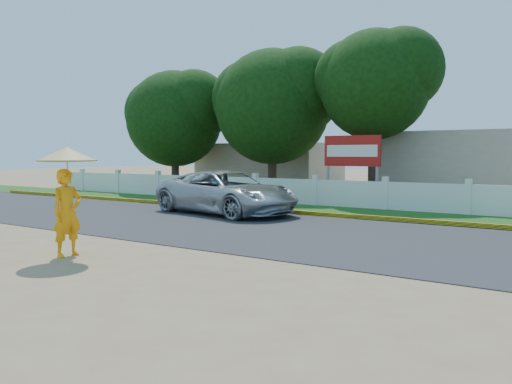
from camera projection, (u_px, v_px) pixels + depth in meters
ground at (202, 263)px, 9.94m from camera, size 120.00×120.00×0.00m
road at (305, 233)px, 13.70m from camera, size 60.00×7.00×0.02m
grass_verge at (372, 213)px, 18.10m from camera, size 60.00×3.50×0.03m
curb at (354, 217)px, 16.67m from camera, size 40.00×0.18×0.16m
fence at (385, 196)px, 19.27m from camera, size 40.00×0.10×1.10m
building_near at (496, 166)px, 23.25m from camera, size 10.00×6.00×3.20m
building_far at (270, 166)px, 31.15m from camera, size 8.00×5.00×2.80m
vehicle at (226, 192)px, 18.03m from camera, size 6.04×3.64×1.57m
monk_with_parasol at (67, 186)px, 10.51m from camera, size 1.28×1.28×2.32m
billboard at (352, 155)px, 21.06m from camera, size 2.50×0.13×2.95m
tree_row at (452, 88)px, 20.69m from camera, size 35.56×7.18×8.80m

